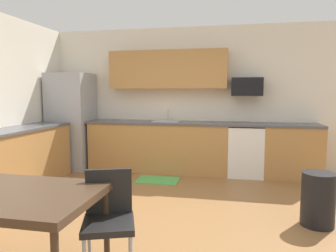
{
  "coord_description": "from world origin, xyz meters",
  "views": [
    {
      "loc": [
        0.92,
        -3.44,
        1.49
      ],
      "look_at": [
        0.0,
        1.0,
        1.0
      ],
      "focal_mm": 33.99,
      "sensor_mm": 36.0,
      "label": 1
    }
  ],
  "objects_px": {
    "microwave": "(247,87)",
    "dining_table": "(6,199)",
    "oven_range": "(245,150)",
    "chair_near_table": "(109,214)",
    "trash_bin": "(318,199)",
    "refrigerator": "(72,121)"
  },
  "relations": [
    {
      "from": "microwave",
      "to": "chair_near_table",
      "type": "distance_m",
      "value": 3.87
    },
    {
      "from": "dining_table",
      "to": "trash_bin",
      "type": "height_order",
      "value": "dining_table"
    },
    {
      "from": "oven_range",
      "to": "trash_bin",
      "type": "relative_size",
      "value": 1.52
    },
    {
      "from": "refrigerator",
      "to": "microwave",
      "type": "xyz_separation_m",
      "value": [
        3.32,
        0.18,
        0.66
      ]
    },
    {
      "from": "chair_near_table",
      "to": "trash_bin",
      "type": "bearing_deg",
      "value": 35.57
    },
    {
      "from": "microwave",
      "to": "dining_table",
      "type": "height_order",
      "value": "microwave"
    },
    {
      "from": "oven_range",
      "to": "microwave",
      "type": "xyz_separation_m",
      "value": [
        0.0,
        0.1,
        1.12
      ]
    },
    {
      "from": "microwave",
      "to": "trash_bin",
      "type": "relative_size",
      "value": 0.9
    },
    {
      "from": "microwave",
      "to": "oven_range",
      "type": "bearing_deg",
      "value": -90.0
    },
    {
      "from": "microwave",
      "to": "dining_table",
      "type": "relative_size",
      "value": 0.39
    },
    {
      "from": "dining_table",
      "to": "chair_near_table",
      "type": "xyz_separation_m",
      "value": [
        0.7,
        0.3,
        -0.18
      ]
    },
    {
      "from": "refrigerator",
      "to": "dining_table",
      "type": "distance_m",
      "value": 3.92
    },
    {
      "from": "chair_near_table",
      "to": "trash_bin",
      "type": "relative_size",
      "value": 1.42
    },
    {
      "from": "trash_bin",
      "to": "refrigerator",
      "type": "bearing_deg",
      "value": 153.99
    },
    {
      "from": "refrigerator",
      "to": "trash_bin",
      "type": "bearing_deg",
      "value": -26.01
    },
    {
      "from": "refrigerator",
      "to": "trash_bin",
      "type": "height_order",
      "value": "refrigerator"
    },
    {
      "from": "dining_table",
      "to": "oven_range",
      "type": "bearing_deg",
      "value": 63.09
    },
    {
      "from": "oven_range",
      "to": "chair_near_table",
      "type": "xyz_separation_m",
      "value": [
        -1.19,
        -3.42,
        0.05
      ]
    },
    {
      "from": "oven_range",
      "to": "chair_near_table",
      "type": "relative_size",
      "value": 1.07
    },
    {
      "from": "dining_table",
      "to": "trash_bin",
      "type": "relative_size",
      "value": 2.33
    },
    {
      "from": "oven_range",
      "to": "chair_near_table",
      "type": "bearing_deg",
      "value": -109.17
    },
    {
      "from": "oven_range",
      "to": "microwave",
      "type": "bearing_deg",
      "value": 90.0
    }
  ]
}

